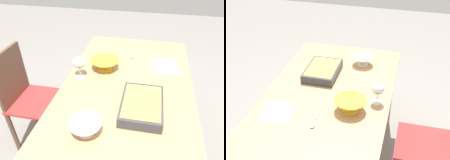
{
  "view_description": "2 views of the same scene",
  "coord_description": "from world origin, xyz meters",
  "views": [
    {
      "loc": [
        -1.14,
        -0.12,
        1.57
      ],
      "look_at": [
        -0.02,
        0.1,
        0.77
      ],
      "focal_mm": 33.81,
      "sensor_mm": 36.0,
      "label": 1
    },
    {
      "loc": [
        1.75,
        0.52,
        1.96
      ],
      "look_at": [
        -0.03,
        0.06,
        0.82
      ],
      "focal_mm": 50.86,
      "sensor_mm": 36.0,
      "label": 2
    }
  ],
  "objects": [
    {
      "name": "chair",
      "position": [
        0.03,
        0.79,
        0.48
      ],
      "size": [
        0.38,
        0.43,
        0.88
      ],
      "color": "#B22D2D",
      "rests_on": "ground_plane"
    },
    {
      "name": "dining_table",
      "position": [
        0.0,
        0.0,
        0.6
      ],
      "size": [
        1.49,
        0.86,
        0.73
      ],
      "color": "tan",
      "rests_on": "ground_plane"
    },
    {
      "name": "wine_glass",
      "position": [
        0.04,
        0.34,
        0.84
      ],
      "size": [
        0.09,
        0.09,
        0.15
      ],
      "color": "white",
      "rests_on": "dining_table"
    },
    {
      "name": "small_bowl",
      "position": [
        -0.45,
        0.15,
        0.78
      ],
      "size": [
        0.17,
        0.17,
        0.08
      ],
      "color": "white",
      "rests_on": "dining_table"
    },
    {
      "name": "mixing_bowl",
      "position": [
        0.16,
        0.19,
        0.78
      ],
      "size": [
        0.21,
        0.21,
        0.08
      ],
      "color": "yellow",
      "rests_on": "dining_table"
    },
    {
      "name": "serving_spoon",
      "position": [
        0.33,
        0.01,
        0.74
      ],
      "size": [
        0.23,
        0.03,
        0.01
      ],
      "color": "silver",
      "rests_on": "dining_table"
    },
    {
      "name": "casserole_dish",
      "position": [
        -0.23,
        -0.11,
        0.77
      ],
      "size": [
        0.34,
        0.23,
        0.06
      ],
      "color": "#38383D",
      "rests_on": "dining_table"
    },
    {
      "name": "napkin",
      "position": [
        0.3,
        -0.25,
        0.74
      ],
      "size": [
        0.24,
        0.23,
        0.0
      ],
      "primitive_type": "cube",
      "rotation": [
        0.0,
        0.0,
        0.19
      ],
      "color": "white",
      "rests_on": "dining_table"
    }
  ]
}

